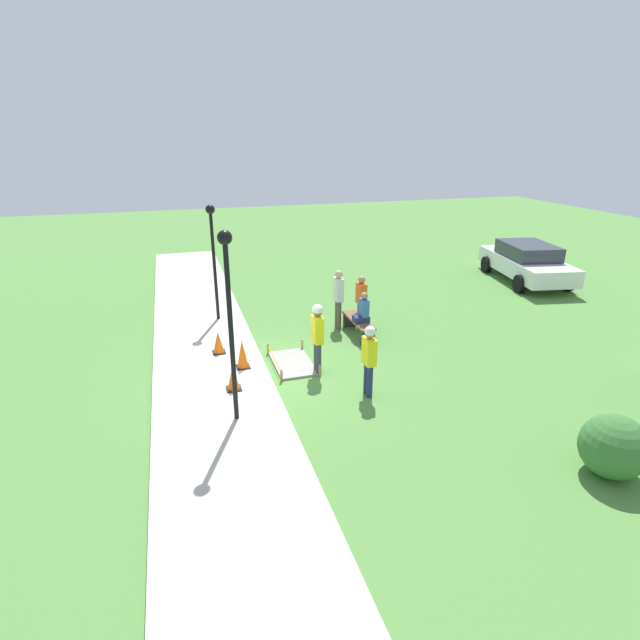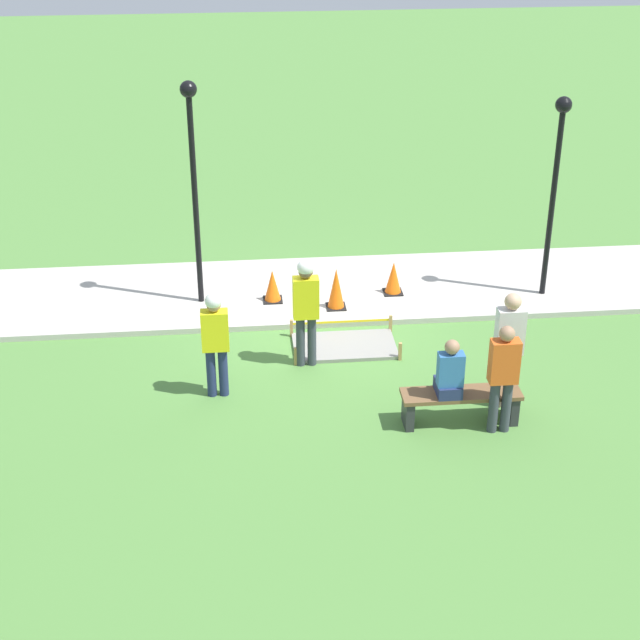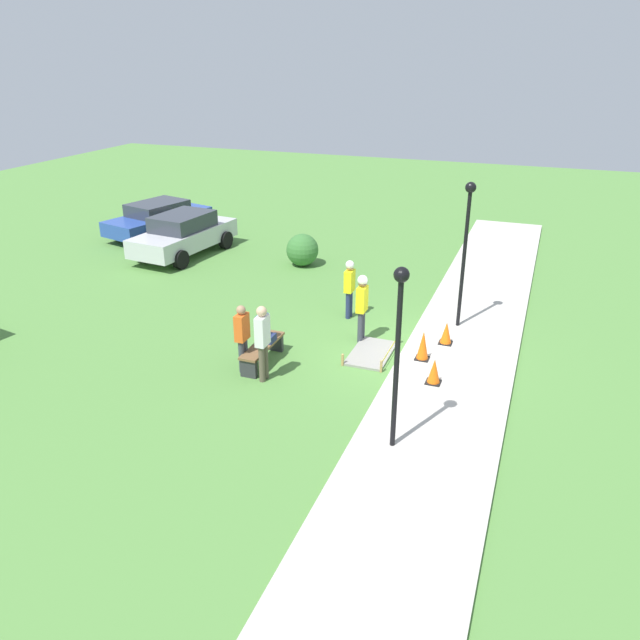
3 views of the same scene
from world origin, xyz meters
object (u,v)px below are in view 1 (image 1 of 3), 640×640
at_px(bystander_in_gray_shirt, 338,295).
at_px(lamppost_near, 229,301).
at_px(traffic_cone_near_patch, 218,342).
at_px(parked_car_white, 527,262).
at_px(traffic_cone_far_patch, 242,354).
at_px(worker_assistant, 369,355).
at_px(person_seated_on_bench, 363,310).
at_px(traffic_cone_sidewalk_edge, 233,378).
at_px(worker_supervisor, 317,333).
at_px(bystander_in_orange_shirt, 361,299).
at_px(lamppost_far, 213,245).
at_px(park_bench, 358,324).

height_order(bystander_in_gray_shirt, lamppost_near, lamppost_near).
xyz_separation_m(traffic_cone_near_patch, parked_car_white, (-3.81, 12.69, 0.40)).
bearing_deg(traffic_cone_far_patch, worker_assistant, 51.06).
bearing_deg(traffic_cone_far_patch, person_seated_on_bench, 107.85).
height_order(traffic_cone_far_patch, parked_car_white, parked_car_white).
bearing_deg(traffic_cone_near_patch, traffic_cone_sidewalk_edge, 2.87).
distance_m(person_seated_on_bench, worker_supervisor, 2.68).
xyz_separation_m(worker_supervisor, lamppost_near, (1.68, -2.25, 1.57)).
distance_m(worker_assistant, parked_car_white, 11.90).
xyz_separation_m(worker_assistant, bystander_in_orange_shirt, (-3.95, 1.34, -0.06)).
bearing_deg(traffic_cone_near_patch, lamppost_near, -0.01).
bearing_deg(traffic_cone_near_patch, person_seated_on_bench, 91.37).
distance_m(worker_supervisor, bystander_in_orange_shirt, 3.33).
xyz_separation_m(traffic_cone_near_patch, traffic_cone_far_patch, (1.09, 0.49, 0.07)).
distance_m(person_seated_on_bench, lamppost_far, 4.95).
bearing_deg(lamppost_far, worker_assistant, 25.45).
distance_m(traffic_cone_sidewalk_edge, bystander_in_gray_shirt, 4.89).
height_order(person_seated_on_bench, worker_supervisor, worker_supervisor).
bearing_deg(park_bench, lamppost_near, -47.80).
bearing_deg(bystander_in_gray_shirt, bystander_in_orange_shirt, 69.25).
bearing_deg(traffic_cone_far_patch, parked_car_white, 111.88).
relative_size(worker_assistant, bystander_in_gray_shirt, 0.92).
relative_size(bystander_in_orange_shirt, lamppost_near, 0.43).
distance_m(traffic_cone_far_patch, traffic_cone_sidewalk_edge, 1.15).
bearing_deg(person_seated_on_bench, worker_assistant, -19.20).
relative_size(traffic_cone_near_patch, bystander_in_orange_shirt, 0.36).
bearing_deg(lamppost_far, parked_car_white, 95.21).
bearing_deg(traffic_cone_sidewalk_edge, worker_supervisor, 101.08).
xyz_separation_m(traffic_cone_far_patch, traffic_cone_sidewalk_edge, (1.09, -0.38, -0.08)).
distance_m(bystander_in_orange_shirt, parked_car_white, 8.84).
distance_m(traffic_cone_near_patch, person_seated_on_bench, 4.20).
height_order(worker_assistant, lamppost_far, lamppost_far).
xyz_separation_m(traffic_cone_sidewalk_edge, person_seated_on_bench, (-2.27, 4.06, 0.46)).
xyz_separation_m(person_seated_on_bench, worker_supervisor, (1.85, -1.92, 0.24)).
bearing_deg(traffic_cone_far_patch, worker_supervisor, 69.29).
distance_m(lamppost_near, lamppost_far, 6.13).
xyz_separation_m(bystander_in_gray_shirt, lamppost_near, (4.48, -3.74, 1.61)).
relative_size(person_seated_on_bench, worker_supervisor, 0.49).
bearing_deg(worker_supervisor, bystander_in_gray_shirt, 151.98).
bearing_deg(worker_assistant, lamppost_near, -84.60).
bearing_deg(bystander_in_gray_shirt, worker_supervisor, -28.02).
relative_size(person_seated_on_bench, bystander_in_gray_shirt, 0.49).
distance_m(park_bench, lamppost_near, 6.03).
relative_size(traffic_cone_sidewalk_edge, bystander_in_gray_shirt, 0.32).
bearing_deg(worker_supervisor, traffic_cone_sidewalk_edge, -78.92).
height_order(traffic_cone_near_patch, lamppost_far, lamppost_far).
height_order(worker_assistant, bystander_in_orange_shirt, worker_assistant).
height_order(worker_supervisor, bystander_in_orange_shirt, worker_supervisor).
bearing_deg(worker_supervisor, person_seated_on_bench, 134.00).
bearing_deg(lamppost_near, worker_supervisor, 126.78).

